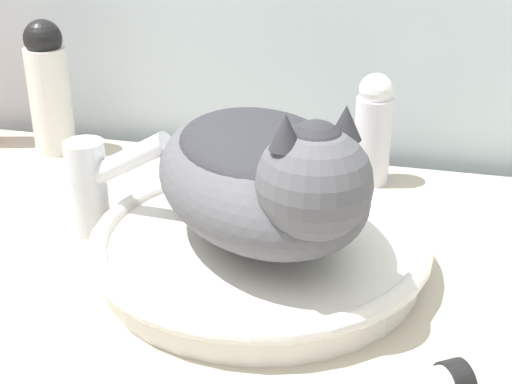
{
  "coord_description": "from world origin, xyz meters",
  "views": [
    {
      "loc": [
        0.19,
        -0.3,
        1.28
      ],
      "look_at": [
        0.03,
        0.31,
        0.98
      ],
      "focal_mm": 50.0,
      "sensor_mm": 36.0,
      "label": 1
    }
  ],
  "objects_px": {
    "deodorant_stick": "(373,129)",
    "lotion_bottle_white": "(49,88)",
    "cat": "(267,172)",
    "faucet": "(97,181)"
  },
  "relations": [
    {
      "from": "faucet",
      "to": "deodorant_stick",
      "type": "xyz_separation_m",
      "value": [
        0.29,
        0.22,
        0.01
      ]
    },
    {
      "from": "lotion_bottle_white",
      "to": "faucet",
      "type": "bearing_deg",
      "value": -51.45
    },
    {
      "from": "deodorant_stick",
      "to": "lotion_bottle_white",
      "type": "bearing_deg",
      "value": 180.0
    },
    {
      "from": "deodorant_stick",
      "to": "lotion_bottle_white",
      "type": "relative_size",
      "value": 0.77
    },
    {
      "from": "cat",
      "to": "lotion_bottle_white",
      "type": "relative_size",
      "value": 1.8
    },
    {
      "from": "deodorant_stick",
      "to": "lotion_bottle_white",
      "type": "height_order",
      "value": "lotion_bottle_white"
    },
    {
      "from": "cat",
      "to": "lotion_bottle_white",
      "type": "xyz_separation_m",
      "value": [
        -0.38,
        0.26,
        -0.02
      ]
    },
    {
      "from": "faucet",
      "to": "lotion_bottle_white",
      "type": "height_order",
      "value": "lotion_bottle_white"
    },
    {
      "from": "cat",
      "to": "faucet",
      "type": "relative_size",
      "value": 2.56
    },
    {
      "from": "cat",
      "to": "deodorant_stick",
      "type": "xyz_separation_m",
      "value": [
        0.08,
        0.26,
        -0.04
      ]
    }
  ]
}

